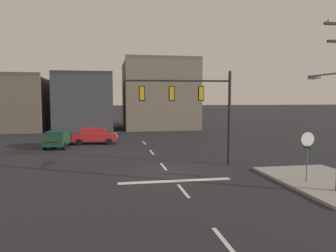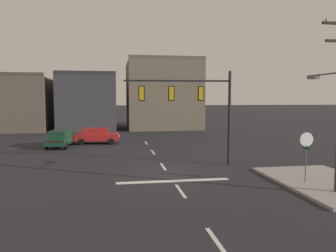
{
  "view_description": "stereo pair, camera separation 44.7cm",
  "coord_description": "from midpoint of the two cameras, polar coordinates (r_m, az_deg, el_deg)",
  "views": [
    {
      "loc": [
        -3.65,
        -19.7,
        4.62
      ],
      "look_at": [
        0.56,
        3.35,
        2.65
      ],
      "focal_mm": 35.1,
      "sensor_mm": 36.0,
      "label": 1
    },
    {
      "loc": [
        -3.21,
        -19.78,
        4.62
      ],
      "look_at": [
        0.56,
        3.35,
        2.65
      ],
      "focal_mm": 35.1,
      "sensor_mm": 36.0,
      "label": 2
    }
  ],
  "objects": [
    {
      "name": "lane_centreline",
      "position": [
        22.49,
        -0.3,
        -7.03
      ],
      "size": [
        0.16,
        26.4,
        0.01
      ],
      "color": "silver",
      "rests_on": "ground"
    },
    {
      "name": "ground_plane",
      "position": [
        20.56,
        0.58,
        -8.17
      ],
      "size": [
        400.0,
        400.0,
        0.0
      ],
      "primitive_type": "plane",
      "color": "#232328"
    },
    {
      "name": "sidewalk_near_corner",
      "position": [
        20.01,
        26.41,
        -8.83
      ],
      "size": [
        5.0,
        8.0,
        0.15
      ],
      "primitive_type": "cube",
      "color": "gray",
      "rests_on": "ground"
    },
    {
      "name": "stop_bar_paint",
      "position": [
        18.65,
        1.64,
        -9.52
      ],
      "size": [
        6.4,
        0.5,
        0.01
      ],
      "primitive_type": "cube",
      "color": "silver",
      "rests_on": "ground"
    },
    {
      "name": "signal_mast_near_side",
      "position": [
        22.56,
        5.29,
        4.31
      ],
      "size": [
        7.32,
        0.84,
        6.53
      ],
      "color": "black",
      "rests_on": "ground"
    },
    {
      "name": "car_lot_middle",
      "position": [
        32.68,
        -17.82,
        -2.02
      ],
      "size": [
        2.29,
        4.59,
        1.61
      ],
      "color": "#143D28",
      "rests_on": "ground"
    },
    {
      "name": "car_lot_nearside",
      "position": [
        34.22,
        -11.92,
        -1.6
      ],
      "size": [
        4.52,
        2.08,
        1.61
      ],
      "color": "#A81E1E",
      "rests_on": "ground"
    },
    {
      "name": "stop_sign",
      "position": [
        18.99,
        23.51,
        -3.08
      ],
      "size": [
        0.76,
        0.64,
        2.83
      ],
      "color": "#56565B",
      "rests_on": "ground"
    },
    {
      "name": "building_row",
      "position": [
        50.88,
        -10.85,
        4.49
      ],
      "size": [
        31.29,
        11.4,
        10.57
      ],
      "color": "brown",
      "rests_on": "ground"
    }
  ]
}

